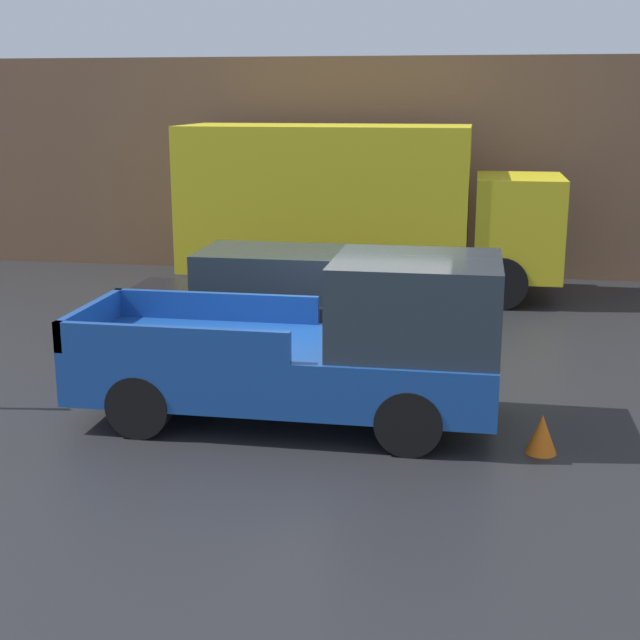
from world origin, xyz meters
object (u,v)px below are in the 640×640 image
(delivery_truck, at_px, (356,204))
(traffic_cone, at_px, (542,434))
(pickup_truck, at_px, (325,347))
(car, at_px, (281,300))

(delivery_truck, bearing_deg, traffic_cone, -68.35)
(pickup_truck, bearing_deg, car, 111.53)
(car, bearing_deg, delivery_truck, 82.75)
(car, bearing_deg, traffic_cone, -43.84)
(car, bearing_deg, pickup_truck, -68.47)
(pickup_truck, distance_m, traffic_cone, 2.72)
(car, distance_m, traffic_cone, 5.26)
(pickup_truck, xyz_separation_m, car, (-1.22, 3.08, -0.17))
(delivery_truck, xyz_separation_m, traffic_cone, (3.21, -8.08, -1.57))
(traffic_cone, bearing_deg, delivery_truck, 111.65)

